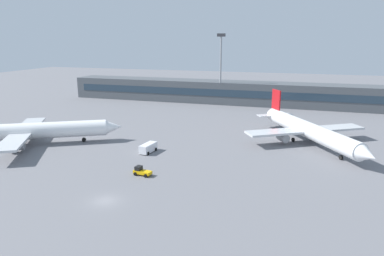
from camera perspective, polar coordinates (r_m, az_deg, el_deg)
The scene contains 7 objects.
ground_plane at distance 95.73m, azimuth -1.47°, elevation -1.63°, with size 400.00×400.00×0.00m, color slate.
terminal_building at distance 148.52m, azimuth 5.61°, elevation 5.75°, with size 135.53×12.13×9.00m.
airplane_near at distance 97.96m, azimuth -24.80°, elevation -0.47°, with size 42.22×30.67×11.49m.
airplane_mid at distance 94.69m, azimuth 18.23°, elevation -0.35°, with size 29.72×40.68×11.37m.
baggage_tug_yellow at distance 70.75m, azimuth -8.11°, elevation -6.88°, with size 3.78×2.24×1.75m.
service_van_white at distance 84.22m, azimuth -7.05°, elevation -3.16°, with size 2.84×5.41×2.08m.
floodlight_tower_west at distance 142.54m, azimuth 4.63°, elevation 10.09°, with size 3.20×0.80×28.01m.
Camera 1 is at (29.78, -47.18, 26.00)m, focal length 33.21 mm.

